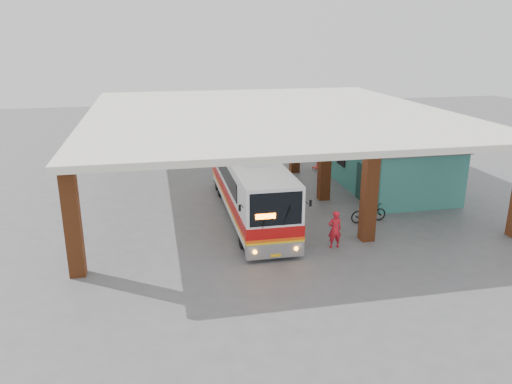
{
  "coord_description": "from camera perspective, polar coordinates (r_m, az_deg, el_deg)",
  "views": [
    {
      "loc": [
        -6.26,
        -22.72,
        9.05
      ],
      "look_at": [
        -1.55,
        0.0,
        1.65
      ],
      "focal_mm": 35.0,
      "sensor_mm": 36.0,
      "label": 1
    }
  ],
  "objects": [
    {
      "name": "brick_columns",
      "position": [
        29.58,
        3.69,
        4.21
      ],
      "size": [
        20.1,
        21.6,
        4.35
      ],
      "color": "brown",
      "rests_on": "ground"
    },
    {
      "name": "motorcycle",
      "position": [
        25.59,
        12.73,
        -2.27
      ],
      "size": [
        1.98,
        0.86,
        1.01
      ],
      "primitive_type": "imported",
      "rotation": [
        0.0,
        0.0,
        1.67
      ],
      "color": "black",
      "rests_on": "ground"
    },
    {
      "name": "pedestrian",
      "position": [
        22.17,
        8.99,
        -4.24
      ],
      "size": [
        0.63,
        0.43,
        1.71
      ],
      "primitive_type": "imported",
      "rotation": [
        0.0,
        0.0,
        3.17
      ],
      "color": "red",
      "rests_on": "ground"
    },
    {
      "name": "shop_building",
      "position": [
        30.97,
        15.07,
        3.08
      ],
      "size": [
        5.2,
        8.2,
        3.11
      ],
      "color": "#307876",
      "rests_on": "ground"
    },
    {
      "name": "ground",
      "position": [
        25.24,
        3.45,
        -3.36
      ],
      "size": [
        90.0,
        90.0,
        0.0
      ],
      "primitive_type": "plane",
      "color": "#515154",
      "rests_on": "ground"
    },
    {
      "name": "canopy_roof",
      "position": [
        30.33,
        1.31,
        9.06
      ],
      "size": [
        21.0,
        23.0,
        0.3
      ],
      "primitive_type": "cube",
      "color": "silver",
      "rests_on": "brick_columns"
    },
    {
      "name": "coach_bus",
      "position": [
        25.51,
        -0.76,
        0.92
      ],
      "size": [
        2.53,
        11.73,
        3.41
      ],
      "rotation": [
        0.0,
        0.0,
        -0.01
      ],
      "color": "white",
      "rests_on": "ground"
    },
    {
      "name": "red_chair",
      "position": [
        34.64,
        7.04,
        3.05
      ],
      "size": [
        0.51,
        0.51,
        0.81
      ],
      "rotation": [
        0.0,
        0.0,
        0.21
      ],
      "color": "red",
      "rests_on": "ground"
    }
  ]
}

